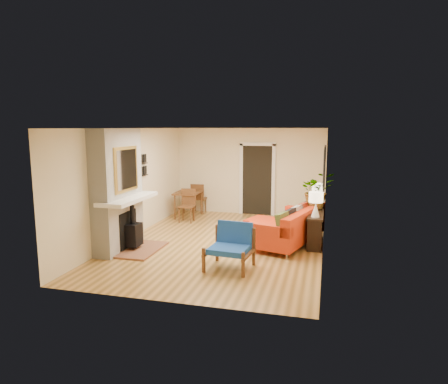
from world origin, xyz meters
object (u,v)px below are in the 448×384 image
Objects in this scene: lamp_near at (316,201)px; lamp_far at (318,192)px; sofa at (292,227)px; houseplant at (317,190)px; blue_chair at (231,243)px; ottoman at (264,226)px; console_table at (316,217)px; dining_table at (191,197)px.

lamp_far is (0.00, 1.34, 0.00)m from lamp_near.
sofa is 2.83× the size of houseplant.
lamp_far is at bearing 90.00° from lamp_near.
lamp_near is 0.62× the size of houseplant.
ottoman is at bearing 84.55° from blue_chair.
console_table is at bearing -87.96° from houseplant.
lamp_near is at bearing -90.00° from lamp_far.
ottoman is at bearing -30.14° from dining_table.
lamp_far is at bearing 16.84° from ottoman.
lamp_far is at bearing 62.41° from blue_chair.
ottoman is at bearing -163.16° from lamp_far.
console_table is (3.65, -1.69, -0.02)m from dining_table.
lamp_far is at bearing 63.35° from sofa.
lamp_near is 1.34m from lamp_far.
lamp_far is at bearing 88.56° from houseplant.
lamp_far reaches higher than blue_chair.
console_table is at bearing 90.00° from lamp_near.
houseplant is (0.50, 0.62, 0.77)m from sofa.
blue_chair is 0.51× the size of dining_table.
houseplant is (-0.01, 0.28, 0.58)m from console_table.
sofa is at bearing -40.67° from ottoman.
lamp_far reaches higher than ottoman.
sofa is at bearing -116.65° from lamp_far.
houseplant is (1.48, 2.45, 0.70)m from blue_chair.
lamp_near reaches higher than console_table.
console_table is 3.43× the size of lamp_far.
console_table is 0.83m from lamp_far.
lamp_far is at bearing 90.00° from console_table.
lamp_near is at bearing 45.26° from blue_chair.
houseplant is at bearing -0.88° from ottoman.
dining_table reaches higher than console_table.
lamp_near is 1.00× the size of lamp_far.
houseplant reaches higher than ottoman.
sofa is at bearing 147.27° from lamp_near.
ottoman is 1.11× the size of blue_chair.
sofa reaches higher than blue_chair.
lamp_near reaches higher than ottoman.
sofa is 0.64m from console_table.
sofa is 2.53× the size of ottoman.
houseplant is at bearing 51.04° from sofa.
sofa is 1.32× the size of console_table.
dining_table reaches higher than ottoman.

